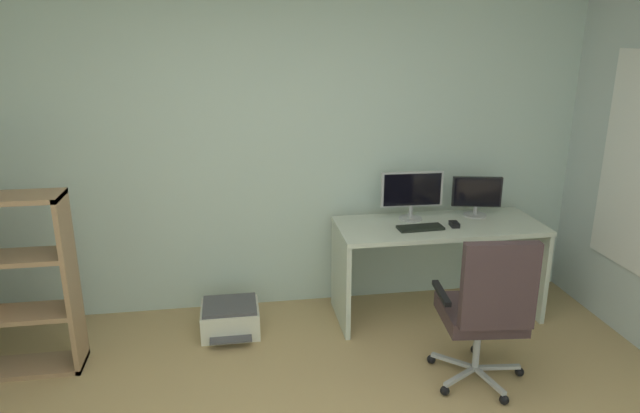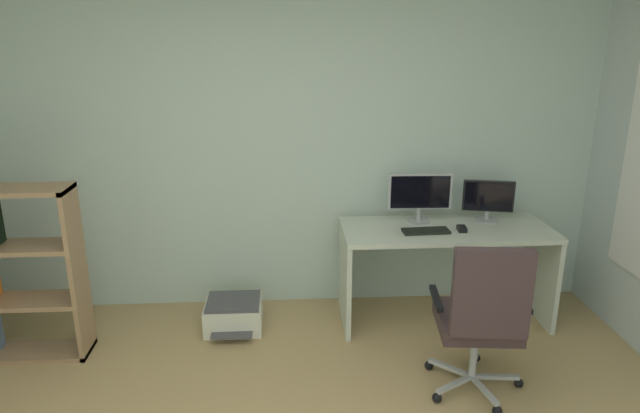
% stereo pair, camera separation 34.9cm
% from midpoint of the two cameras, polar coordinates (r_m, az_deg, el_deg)
% --- Properties ---
extents(wall_back, '(4.93, 0.10, 2.51)m').
position_cam_midpoint_polar(wall_back, '(4.48, -1.36, 5.46)').
color(wall_back, silver).
rests_on(wall_back, ground).
extents(desk, '(1.57, 0.63, 0.76)m').
position_cam_midpoint_polar(desk, '(4.47, 14.65, -4.48)').
color(desk, silver).
rests_on(desk, ground).
extents(monitor_main, '(0.48, 0.18, 0.38)m').
position_cam_midpoint_polar(monitor_main, '(4.41, 12.21, 1.21)').
color(monitor_main, '#B2B5B7').
rests_on(monitor_main, desk).
extents(monitor_secondary, '(0.38, 0.18, 0.32)m').
position_cam_midpoint_polar(monitor_secondary, '(4.59, 18.61, 0.73)').
color(monitor_secondary, '#B2B5B7').
rests_on(monitor_secondary, desk).
extents(keyboard, '(0.35, 0.15, 0.02)m').
position_cam_midpoint_polar(keyboard, '(4.26, 12.89, -2.45)').
color(keyboard, black).
rests_on(keyboard, desk).
extents(computer_mouse, '(0.07, 0.10, 0.03)m').
position_cam_midpoint_polar(computer_mouse, '(4.35, 16.27, -2.18)').
color(computer_mouse, black).
rests_on(computer_mouse, desk).
extents(office_chair, '(0.62, 0.63, 1.04)m').
position_cam_midpoint_polar(office_chair, '(3.61, 18.64, -10.28)').
color(office_chair, '#B7BABC').
rests_on(office_chair, ground).
extents(printer, '(0.43, 0.46, 0.23)m').
position_cam_midpoint_polar(printer, '(4.41, -6.36, -10.73)').
color(printer, silver).
rests_on(printer, ground).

